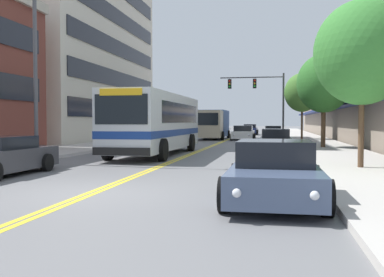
{
  "coord_description": "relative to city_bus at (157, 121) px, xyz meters",
  "views": [
    {
      "loc": [
        4.32,
        -9.72,
        1.73
      ],
      "look_at": [
        -0.46,
        15.2,
        0.73
      ],
      "focal_mm": 40.0,
      "sensor_mm": 36.0,
      "label": 1
    }
  ],
  "objects": [
    {
      "name": "sidewalk_left",
      "position": [
        -5.78,
        25.03,
        -1.68
      ],
      "size": [
        3.96,
        106.0,
        0.15
      ],
      "color": "#B2ADA5",
      "rests_on": "ground_plane"
    },
    {
      "name": "city_bus",
      "position": [
        0.0,
        0.0,
        0.0
      ],
      "size": [
        2.82,
        10.72,
        3.11
      ],
      "color": "silver",
      "rests_on": "ground_plane"
    },
    {
      "name": "car_slate_blue_parked_right_foreground",
      "position": [
        6.04,
        -12.35,
        -1.15
      ],
      "size": [
        2.09,
        4.27,
        1.32
      ],
      "color": "#475675",
      "rests_on": "ground_plane"
    },
    {
      "name": "office_tower_left",
      "position": [
        -14.0,
        15.83,
        10.85
      ],
      "size": [
        12.08,
        22.02,
        25.21
      ],
      "color": "beige",
      "rests_on": "ground_plane"
    },
    {
      "name": "traffic_signal_mast",
      "position": [
        4.8,
        20.13,
        2.78
      ],
      "size": [
        6.15,
        0.38,
        6.36
      ],
      "color": "#47474C",
      "rests_on": "ground_plane"
    },
    {
      "name": "ground_plane",
      "position": [
        1.69,
        25.03,
        -1.76
      ],
      "size": [
        240.0,
        240.0,
        0.0
      ],
      "primitive_type": "plane",
      "color": "slate"
    },
    {
      "name": "box_truck",
      "position": [
        0.09,
        20.09,
        -0.23
      ],
      "size": [
        2.79,
        7.6,
        2.86
      ],
      "color": "beige",
      "rests_on": "ground_plane"
    },
    {
      "name": "street_tree_right_far",
      "position": [
        8.54,
        18.61,
        2.62
      ],
      "size": [
        3.22,
        3.22,
        6.01
      ],
      "color": "brown",
      "rests_on": "sidewalk_right"
    },
    {
      "name": "car_navy_moving_lead",
      "position": [
        2.96,
        34.76,
        -1.11
      ],
      "size": [
        2.06,
        4.62,
        1.39
      ],
      "color": "#19234C",
      "rests_on": "ground_plane"
    },
    {
      "name": "storefront_row_right",
      "position": [
        15.38,
        25.03,
        2.05
      ],
      "size": [
        9.1,
        68.0,
        7.61
      ],
      "color": "gray",
      "rests_on": "ground_plane"
    },
    {
      "name": "car_silver_parked_right_far",
      "position": [
        5.95,
        21.98,
        -1.15
      ],
      "size": [
        2.05,
        4.14,
        1.31
      ],
      "color": "#B7B7BC",
      "rests_on": "ground_plane"
    },
    {
      "name": "car_charcoal_parked_left_near",
      "position": [
        -2.75,
        12.78,
        -1.13
      ],
      "size": [
        2.12,
        4.57,
        1.35
      ],
      "color": "#232328",
      "rests_on": "ground_plane"
    },
    {
      "name": "street_lamp_left_near",
      "position": [
        -3.27,
        -5.62,
        3.39
      ],
      "size": [
        2.55,
        0.28,
        8.69
      ],
      "color": "#47474C",
      "rests_on": "ground_plane"
    },
    {
      "name": "street_tree_right_mid",
      "position": [
        9.02,
        5.8,
        2.32
      ],
      "size": [
        3.29,
        3.29,
        5.75
      ],
      "color": "brown",
      "rests_on": "sidewalk_right"
    },
    {
      "name": "street_tree_right_near",
      "position": [
        8.97,
        -6.12,
        2.33
      ],
      "size": [
        3.27,
        3.27,
        5.74
      ],
      "color": "brown",
      "rests_on": "sidewalk_right"
    },
    {
      "name": "centre_line",
      "position": [
        1.69,
        25.03,
        -1.75
      ],
      "size": [
        0.34,
        106.0,
        0.01
      ],
      "color": "yellow",
      "rests_on": "ground_plane"
    },
    {
      "name": "car_white_moving_second",
      "position": [
        3.17,
        18.82,
        -1.14
      ],
      "size": [
        2.21,
        4.39,
        1.36
      ],
      "color": "white",
      "rests_on": "ground_plane"
    },
    {
      "name": "car_black_parked_right_mid",
      "position": [
        6.12,
        2.47,
        -1.14
      ],
      "size": [
        1.97,
        4.58,
        1.32
      ],
      "color": "black",
      "rests_on": "ground_plane"
    },
    {
      "name": "sidewalk_right",
      "position": [
        9.17,
        25.03,
        -1.68
      ],
      "size": [
        3.96,
        106.0,
        0.15
      ],
      "color": "#B2ADA5",
      "rests_on": "ground_plane"
    }
  ]
}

